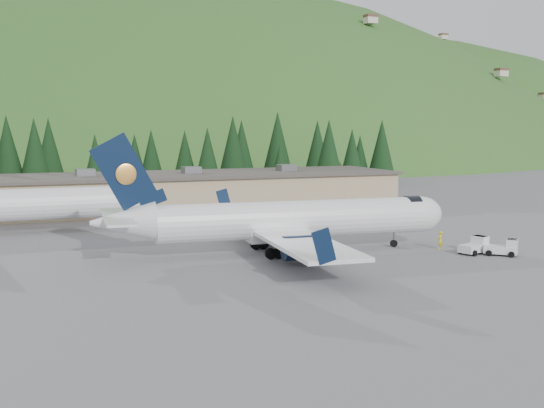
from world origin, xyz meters
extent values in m
plane|color=#5B5B60|center=(0.00, 0.00, 0.00)|extent=(600.00, 600.00, 0.00)
cylinder|color=white|center=(0.00, 0.00, 3.19)|extent=(26.49, 5.70, 3.53)
ellipsoid|color=white|center=(13.10, -1.09, 3.19)|extent=(4.87, 3.90, 3.53)
cylinder|color=black|center=(12.16, -1.01, 3.62)|extent=(1.55, 3.01, 2.91)
cone|color=white|center=(-15.91, 1.33, 3.57)|extent=(5.91, 3.99, 3.53)
cube|color=white|center=(-0.94, 0.08, 1.71)|extent=(7.74, 3.62, 0.94)
cube|color=white|center=(-1.87, 0.16, 2.25)|extent=(7.80, 32.24, 0.33)
cube|color=#0A1A34|center=(-1.95, 16.18, 3.47)|extent=(1.91, 0.30, 2.70)
cube|color=#0A1A34|center=(-4.60, -15.63, 3.47)|extent=(1.91, 0.30, 2.70)
cylinder|color=#0A1A34|center=(-0.48, 5.51, 1.46)|extent=(4.11, 2.48, 2.16)
cylinder|color=white|center=(1.29, 5.36, 1.46)|extent=(0.75, 2.33, 2.29)
cube|color=white|center=(-0.48, 5.51, 1.97)|extent=(2.08, 0.41, 0.85)
cylinder|color=#0A1A34|center=(-1.39, -5.35, 1.46)|extent=(4.11, 2.48, 2.16)
cylinder|color=white|center=(0.39, -5.50, 1.46)|extent=(0.75, 2.33, 2.29)
cube|color=white|center=(-1.39, -5.35, 1.97)|extent=(2.08, 0.41, 0.85)
cube|color=#0A1A34|center=(-15.72, 1.31, 7.96)|extent=(5.81, 0.76, 6.89)
ellipsoid|color=#EA9E43|center=(-15.52, 1.48, 7.77)|extent=(1.87, 0.32, 1.86)
ellipsoid|color=#EA9E43|center=(-15.55, 1.11, 7.77)|extent=(1.87, 0.32, 1.86)
cube|color=#0A1A34|center=(-13.29, 1.11, 5.52)|extent=(2.60, 0.45, 1.86)
cube|color=white|center=(-16.38, 1.37, 4.04)|extent=(3.41, 11.90, 0.21)
cylinder|color=slate|center=(10.29, -0.86, 0.85)|extent=(0.20, 0.20, 1.69)
cylinder|color=black|center=(10.29, -0.86, 0.36)|extent=(0.73, 0.32, 0.71)
cylinder|color=slate|center=(-2.60, 2.76, 0.94)|extent=(0.24, 0.24, 1.88)
cylinder|color=black|center=(-2.22, 2.73, 0.52)|extent=(1.06, 0.41, 1.03)
cylinder|color=black|center=(-2.97, 2.79, 0.52)|extent=(1.06, 0.41, 1.03)
cylinder|color=slate|center=(-3.02, -2.29, 0.94)|extent=(0.24, 0.24, 1.88)
cylinder|color=black|center=(-2.64, -2.32, 0.52)|extent=(1.06, 0.41, 1.03)
cylinder|color=black|center=(-3.39, -2.26, 0.52)|extent=(1.06, 0.41, 1.03)
cylinder|color=white|center=(-22.00, 22.00, 3.20)|extent=(22.00, 3.60, 3.60)
cube|color=silver|center=(15.34, -6.74, 0.55)|extent=(3.31, 2.36, 0.70)
cube|color=silver|center=(16.29, -6.43, 1.15)|extent=(1.38, 1.64, 0.90)
cube|color=black|center=(16.29, -6.43, 1.55)|extent=(1.26, 1.51, 0.10)
cylinder|color=black|center=(16.04, -5.67, 0.28)|extent=(0.60, 0.38, 0.56)
cylinder|color=black|center=(16.54, -7.19, 0.28)|extent=(0.60, 0.38, 0.56)
cylinder|color=black|center=(14.14, -6.30, 0.28)|extent=(0.60, 0.38, 0.56)
cylinder|color=black|center=(14.64, -7.81, 0.28)|extent=(0.60, 0.38, 0.56)
cube|color=silver|center=(17.16, -8.33, 0.54)|extent=(3.17, 3.11, 0.69)
cube|color=silver|center=(17.88, -9.00, 1.14)|extent=(1.67, 1.68, 0.89)
cube|color=black|center=(17.88, -9.00, 1.53)|extent=(1.53, 1.54, 0.10)
cylinder|color=black|center=(18.42, -8.43, 0.28)|extent=(0.55, 0.54, 0.55)
cylinder|color=black|center=(17.34, -9.58, 0.28)|extent=(0.55, 0.54, 0.55)
cylinder|color=black|center=(16.98, -7.07, 0.28)|extent=(0.55, 0.54, 0.55)
cylinder|color=black|center=(15.90, -8.23, 0.28)|extent=(0.55, 0.54, 0.55)
cube|color=tan|center=(-5.00, 38.00, 2.40)|extent=(70.00, 16.00, 4.80)
cube|color=#47423D|center=(-5.00, 38.00, 4.95)|extent=(71.00, 17.00, 0.40)
cube|color=slate|center=(-15.00, 38.00, 5.60)|extent=(2.50, 2.50, 1.00)
cube|color=slate|center=(0.00, 38.00, 5.60)|extent=(2.50, 2.50, 1.00)
cube|color=slate|center=(15.00, 38.00, 5.60)|extent=(2.50, 2.50, 1.00)
imported|color=#DAC109|center=(13.83, -3.59, 0.88)|extent=(0.77, 0.70, 1.77)
cone|color=black|center=(-24.78, 57.02, 7.85)|extent=(5.76, 5.76, 11.78)
cone|color=black|center=(-20.74, 55.75, 7.61)|extent=(5.58, 5.58, 11.42)
cone|color=black|center=(-17.90, 66.79, 7.69)|extent=(5.64, 5.64, 11.54)
cone|color=black|center=(-11.55, 54.75, 6.13)|extent=(4.50, 4.50, 9.20)
cone|color=black|center=(-8.11, 62.51, 5.56)|extent=(4.08, 4.08, 8.35)
cone|color=black|center=(-3.17, 65.85, 6.07)|extent=(4.45, 4.45, 9.10)
cone|color=black|center=(-0.65, 63.35, 6.51)|extent=(4.77, 4.77, 9.77)
cone|color=black|center=(4.89, 60.91, 6.46)|extent=(4.74, 4.74, 9.69)
cone|color=black|center=(7.65, 55.89, 6.73)|extent=(4.93, 4.93, 10.09)
cone|color=black|center=(13.65, 59.96, 7.93)|extent=(5.81, 5.81, 11.89)
cone|color=black|center=(17.50, 66.32, 7.55)|extent=(5.54, 5.54, 11.33)
cone|color=black|center=(21.27, 55.94, 5.08)|extent=(3.72, 3.72, 7.61)
cone|color=black|center=(24.90, 66.07, 8.47)|extent=(6.21, 6.21, 12.71)
cone|color=black|center=(30.90, 55.53, 7.57)|extent=(5.55, 5.55, 11.36)
cone|color=black|center=(33.71, 66.45, 7.55)|extent=(5.54, 5.54, 11.33)
cone|color=black|center=(39.50, 62.53, 6.56)|extent=(4.81, 4.81, 9.84)
cone|color=black|center=(44.04, 67.46, 5.82)|extent=(4.26, 4.26, 8.72)
cone|color=black|center=(47.35, 64.27, 7.66)|extent=(5.61, 5.61, 11.48)
ellipsoid|color=#234F1A|center=(40.00, 200.00, -85.00)|extent=(420.00, 300.00, 300.00)
ellipsoid|color=#234F1A|center=(160.00, 240.00, -85.00)|extent=(392.00, 280.00, 280.00)
camera|label=1|loc=(-25.43, -58.41, 11.87)|focal=45.00mm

